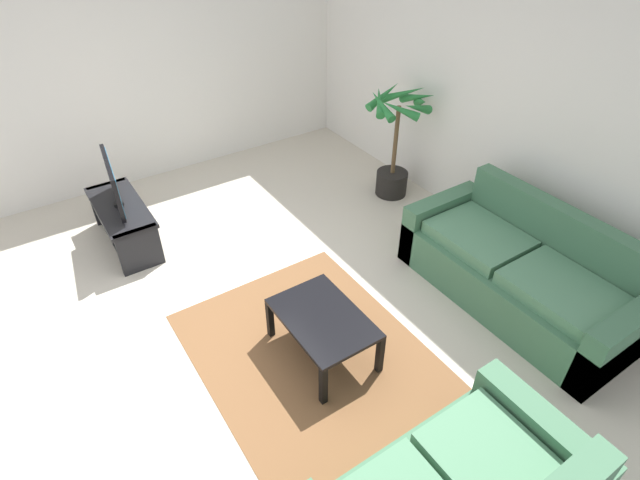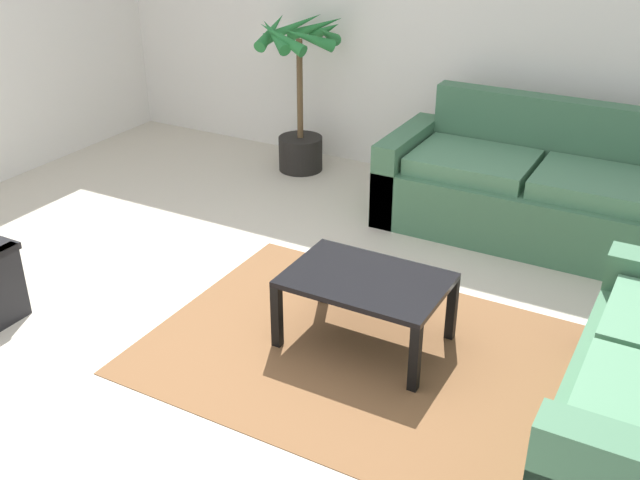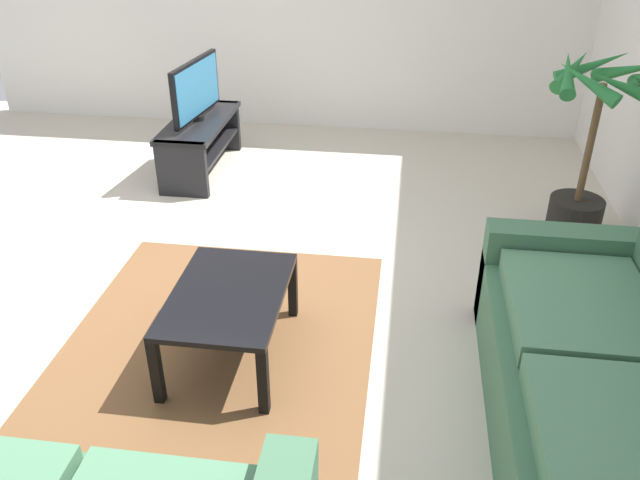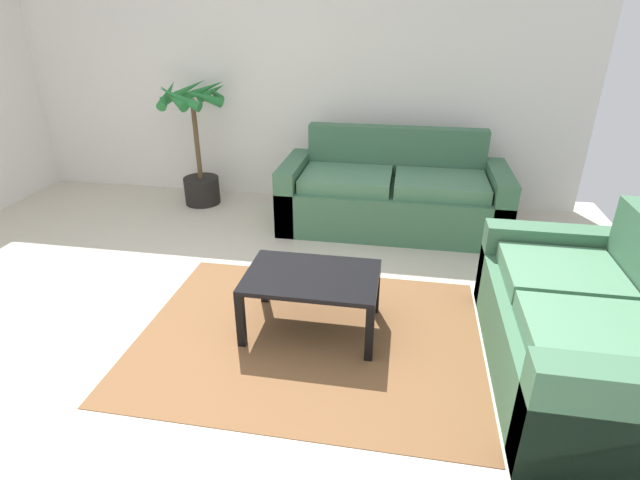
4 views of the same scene
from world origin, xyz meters
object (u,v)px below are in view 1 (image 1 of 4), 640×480
at_px(couch_main, 519,274).
at_px(tv_stand, 123,218).
at_px(tv, 113,183).
at_px(potted_palm, 396,145).
at_px(coffee_table, 323,322).

bearing_deg(couch_main, tv_stand, -136.29).
distance_m(couch_main, tv, 3.93).
relative_size(tv_stand, potted_palm, 0.84).
distance_m(coffee_table, potted_palm, 2.66).
bearing_deg(coffee_table, couch_main, 76.47).
bearing_deg(potted_palm, tv, -104.47).
height_order(tv_stand, potted_palm, potted_palm).
bearing_deg(tv, couch_main, 43.69).
relative_size(couch_main, coffee_table, 2.46).
bearing_deg(potted_palm, coffee_table, -52.19).
bearing_deg(tv, coffee_table, 20.37).
bearing_deg(coffee_table, potted_palm, 127.81).
xyz_separation_m(tv, potted_palm, (0.77, 2.98, -0.09)).
xyz_separation_m(couch_main, coffee_table, (-0.44, -1.81, 0.05)).
relative_size(tv, coffee_table, 0.96).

